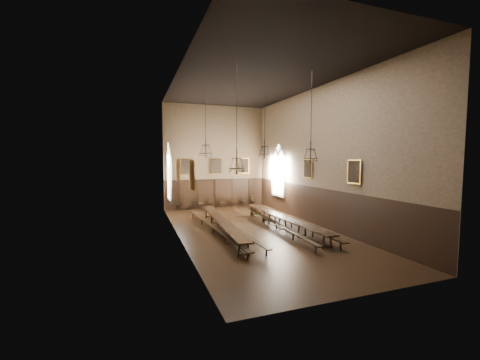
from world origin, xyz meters
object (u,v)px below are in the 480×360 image
chair_4 (223,204)px  chair_6 (244,203)px  bench_right_outer (292,223)px  chair_5 (233,204)px  chandelier_front_left (237,161)px  chair_3 (212,205)px  bench_right_inner (276,225)px  chair_0 (178,207)px  chair_7 (254,203)px  bench_left_outer (213,229)px  table_left (222,226)px  chandelier_back_right (265,150)px  chair_1 (189,207)px  table_right (282,222)px  chandelier_front_right (311,152)px  chair_2 (202,206)px  chandelier_back_left (206,149)px  bench_left_inner (234,229)px

chair_4 → chair_6: (2.02, 0.02, -0.01)m
chair_6 → bench_right_outer: bearing=-93.8°
chair_5 → chandelier_front_left: 12.34m
chair_3 → bench_right_inner: bearing=-83.7°
chair_0 → chair_6: 5.95m
chair_6 → chair_7: size_ratio=0.95×
bench_left_outer → chair_0: size_ratio=10.72×
bench_left_outer → bench_right_outer: bench_right_outer is taller
table_left → chair_5: (3.44, 8.28, -0.12)m
chair_3 → chandelier_back_right: bearing=-77.2°
chair_0 → chair_1: size_ratio=1.08×
chandelier_back_right → table_right: bearing=-83.2°
table_left → bench_right_inner: size_ratio=0.97×
table_left → chandelier_front_right: size_ratio=2.09×
chair_3 → chair_5: chair_3 is taller
table_right → chair_3: (-2.40, 8.52, -0.09)m
chair_1 → bench_right_inner: bearing=-55.9°
chair_2 → chair_7: size_ratio=1.03×
chandelier_back_left → chandelier_front_left: (0.32, -5.32, -0.74)m
table_left → chair_1: 8.29m
table_left → chair_0: size_ratio=10.02×
chandelier_front_left → chandelier_back_right: bearing=52.6°
chair_1 → chandelier_back_left: bearing=-78.4°
bench_right_outer → bench_left_inner: bearing=-176.8°
chair_0 → bench_left_outer: bearing=-74.7°
bench_right_inner → chair_0: size_ratio=10.33×
chair_0 → chandelier_back_left: 7.64m
table_right → chair_0: 10.14m
chandelier_front_left → chair_2: bearing=86.8°
bench_right_inner → bench_right_outer: size_ratio=0.96×
chair_7 → chandelier_back_left: 9.55m
chair_7 → chandelier_front_right: bearing=-110.7°
bench_left_outer → chandelier_front_left: chandelier_front_left is taller
chair_4 → chair_5: bearing=7.1°
table_right → chair_0: size_ratio=10.01×
bench_left_inner → chandelier_front_left: bearing=-104.8°
chair_0 → chair_5: 4.91m
bench_left_outer → chair_1: 8.32m
chair_4 → chandelier_front_right: bearing=-69.5°
chair_4 → chandelier_front_right: (1.64, -11.28, 4.48)m
chair_4 → bench_right_outer: bearing=-64.3°
chair_0 → chair_7: size_ratio=1.04×
table_right → chandelier_front_left: 6.11m
chair_6 → chandelier_front_right: 12.16m
bench_right_inner → chair_7: bearing=76.3°
chair_2 → table_right: bearing=-77.2°
chair_0 → chair_3: size_ratio=1.03×
bench_left_inner → bench_right_inner: bearing=0.4°
bench_left_inner → chandelier_back_left: 5.67m
chair_0 → chair_2: 2.03m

